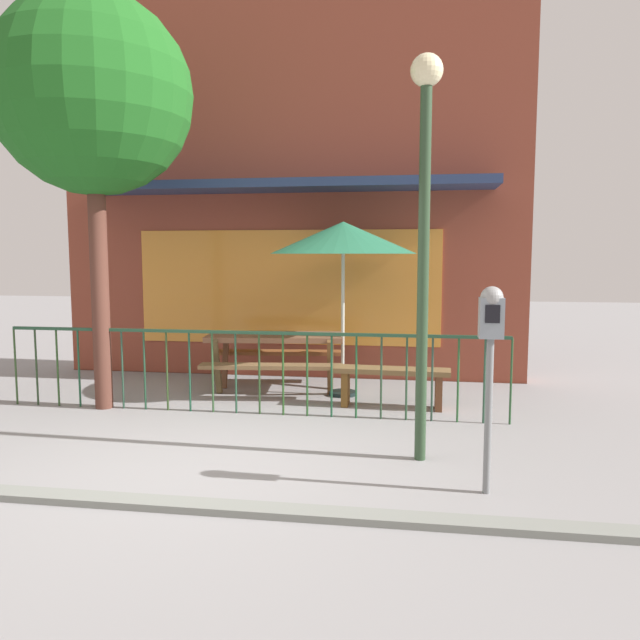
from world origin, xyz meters
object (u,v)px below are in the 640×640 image
patio_umbrella (343,239)px  parking_meter_near (491,335)px  street_tree (93,97)px  patio_bench (391,379)px  picnic_table_left (276,346)px  street_lamp (424,196)px

patio_umbrella → parking_meter_near: bearing=-64.5°
patio_umbrella → street_tree: street_tree is taller
patio_bench → parking_meter_near: 2.86m
picnic_table_left → street_lamp: bearing=-52.8°
picnic_table_left → parking_meter_near: size_ratio=1.21×
street_tree → street_lamp: street_tree is taller
picnic_table_left → parking_meter_near: parking_meter_near is taller
street_tree → patio_umbrella: bearing=21.8°
picnic_table_left → parking_meter_near: (2.42, -3.24, 0.63)m
patio_umbrella → patio_bench: bearing=-39.9°
patio_bench → parking_meter_near: bearing=-72.1°
patio_umbrella → patio_bench: patio_umbrella is taller
street_lamp → patio_bench: bearing=100.1°
picnic_table_left → street_lamp: street_lamp is taller
patio_umbrella → patio_bench: (0.66, -0.55, -1.69)m
patio_umbrella → street_tree: 3.38m
parking_meter_near → picnic_table_left: bearing=126.7°
picnic_table_left → street_tree: size_ratio=0.41×
street_tree → street_lamp: (3.75, -1.31, -1.29)m
parking_meter_near → street_tree: street_tree is taller
street_tree → parking_meter_near: bearing=-25.5°
patio_umbrella → parking_meter_near: (1.49, -3.14, -0.80)m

